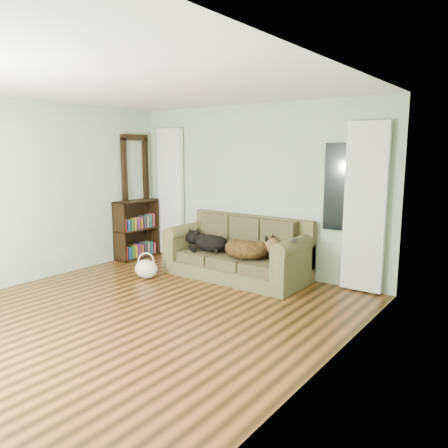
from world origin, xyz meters
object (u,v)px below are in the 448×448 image
Objects in this scene: dog_shepherd at (249,249)px; tote_bag at (146,268)px; bookshelf at (137,230)px; sofa at (236,248)px; dog_black_lab at (209,243)px.

dog_shepherd is 1.58m from tote_bag.
tote_bag is 1.39m from bookshelf.
sofa is at bearing 38.63° from tote_bag.
sofa is 2.09× the size of bookshelf.
sofa reaches higher than dog_black_lab.
sofa reaches higher than tote_bag.
sofa is at bearing -24.23° from dog_shepherd.
bookshelf reaches higher than dog_shepherd.
tote_bag is (-1.06, -0.84, -0.29)m from sofa.
sofa is 0.49m from dog_black_lab.
dog_shepherd is (0.29, -0.09, 0.04)m from sofa.
tote_bag is 0.37× the size of bookshelf.
dog_shepherd reaches higher than tote_bag.
bookshelf is (-2.42, 0.05, 0.01)m from dog_shepherd.
tote_bag is (-1.34, -0.76, -0.33)m from dog_shepherd.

